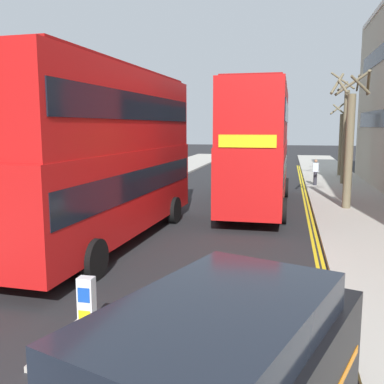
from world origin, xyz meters
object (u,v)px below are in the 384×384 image
at_px(double_decker_bus_away, 105,151).
at_px(double_decker_bus_oncoming, 259,143).
at_px(keep_left_bollard, 87,310).
at_px(pedestrian_far, 315,172).

xyz_separation_m(double_decker_bus_away, double_decker_bus_oncoming, (4.38, 7.45, 0.00)).
relative_size(keep_left_bollard, double_decker_bus_oncoming, 0.10).
relative_size(keep_left_bollard, pedestrian_far, 0.69).
bearing_deg(double_decker_bus_oncoming, double_decker_bus_away, -120.45).
distance_m(double_decker_bus_away, pedestrian_far, 16.97).
distance_m(keep_left_bollard, double_decker_bus_away, 7.32).
bearing_deg(double_decker_bus_oncoming, keep_left_bollard, -98.12).
height_order(keep_left_bollard, pedestrian_far, pedestrian_far).
distance_m(double_decker_bus_oncoming, pedestrian_far, 8.50).
height_order(double_decker_bus_away, pedestrian_far, double_decker_bus_away).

